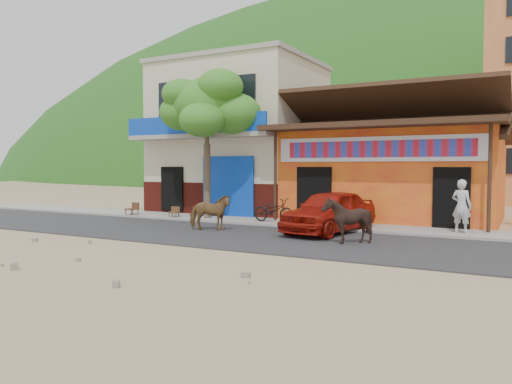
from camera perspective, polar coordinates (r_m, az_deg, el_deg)
ground at (r=13.20m, az=-3.28°, el=-6.77°), size 120.00×120.00×0.00m
road at (r=15.34m, az=1.70°, el=-5.31°), size 60.00×5.00×0.04m
sidewalk at (r=18.50m, az=6.66°, el=-3.78°), size 60.00×2.00×0.12m
dance_club at (r=21.59m, az=15.64°, el=1.73°), size 8.00×6.00×3.60m
cafe_building at (r=24.44m, az=-1.78°, el=5.96°), size 7.00×6.00×7.00m
hillside at (r=81.90m, az=24.08°, el=9.59°), size 100.00×40.00×24.00m
tree at (r=20.40m, az=-5.62°, el=5.46°), size 3.00×3.00×6.00m
cow_tan at (r=17.11m, az=-5.33°, el=-2.33°), size 1.60×1.16×1.23m
cow_dark at (r=14.32m, az=10.38°, el=-3.21°), size 1.21×1.08×1.32m
red_car at (r=16.58m, az=8.39°, el=-2.19°), size 2.34×4.37×1.41m
scooter at (r=18.76m, az=2.03°, el=-2.09°), size 1.78×0.78×0.91m
pedestrian at (r=17.04m, az=22.43°, el=-1.50°), size 0.71×0.57×1.70m
cafe_chair_left at (r=20.96m, az=-9.36°, el=-1.74°), size 0.45×0.45×0.80m
cafe_chair_right at (r=22.31m, az=-14.01°, el=-1.27°), size 0.53×0.53×0.99m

